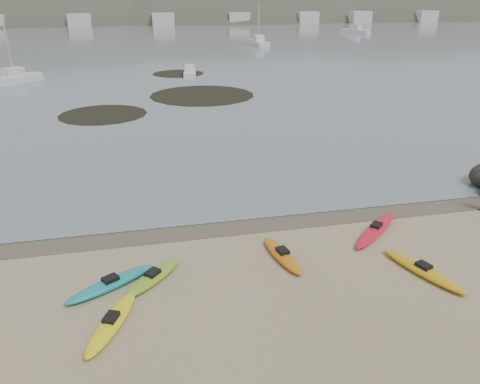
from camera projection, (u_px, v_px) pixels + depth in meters
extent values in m
plane|color=tan|center=(240.00, 221.00, 22.31)|extent=(600.00, 600.00, 0.00)
plane|color=brown|center=(241.00, 224.00, 22.04)|extent=(60.00, 60.00, 0.00)
plane|color=slate|center=(136.00, 10.00, 291.71)|extent=(1200.00, 1200.00, 0.00)
ellipsoid|color=orange|center=(282.00, 255.00, 19.06)|extent=(1.21, 3.20, 0.34)
ellipsoid|color=red|center=(376.00, 229.00, 21.15)|extent=(3.70, 3.44, 0.34)
ellipsoid|color=teal|center=(111.00, 284.00, 17.20)|extent=(3.45, 2.50, 0.34)
ellipsoid|color=yellow|center=(112.00, 323.00, 15.16)|extent=(2.03, 3.42, 0.34)
ellipsoid|color=#7DB123|center=(153.00, 277.00, 17.57)|extent=(2.57, 2.69, 0.34)
ellipsoid|color=gold|center=(423.00, 270.00, 18.03)|extent=(1.94, 3.82, 0.34)
cylinder|color=black|center=(103.00, 115.00, 41.66)|extent=(7.73, 7.73, 0.04)
cylinder|color=black|center=(202.00, 95.00, 49.52)|extent=(11.02, 11.02, 0.04)
cylinder|color=black|center=(178.00, 74.00, 62.74)|extent=(6.82, 6.82, 0.04)
cube|color=silver|center=(14.00, 79.00, 55.95)|extent=(6.04, 6.50, 0.97)
cube|color=silver|center=(190.00, 73.00, 60.91)|extent=(2.20, 5.56, 0.76)
cube|color=silver|center=(258.00, 43.00, 95.70)|extent=(2.88, 8.25, 1.13)
cube|color=silver|center=(355.00, 31.00, 125.12)|extent=(6.25, 8.40, 1.17)
ellipsoid|color=#384235|center=(35.00, 66.00, 195.55)|extent=(220.00, 120.00, 80.00)
ellipsoid|color=#384235|center=(224.00, 55.00, 205.89)|extent=(200.00, 110.00, 68.00)
ellipsoid|color=#384235|center=(388.00, 52.00, 232.47)|extent=(230.00, 130.00, 76.00)
cube|color=beige|center=(5.00, 21.00, 143.39)|extent=(7.00, 5.00, 4.00)
cube|color=beige|center=(86.00, 20.00, 148.16)|extent=(7.00, 5.00, 4.00)
cube|color=beige|center=(162.00, 19.00, 152.93)|extent=(7.00, 5.00, 4.00)
cube|color=beige|center=(234.00, 19.00, 157.70)|extent=(7.00, 5.00, 4.00)
cube|color=beige|center=(301.00, 18.00, 162.47)|extent=(7.00, 5.00, 4.00)
cube|color=beige|center=(365.00, 17.00, 167.24)|extent=(7.00, 5.00, 4.00)
cube|color=beige|center=(425.00, 17.00, 172.01)|extent=(7.00, 5.00, 4.00)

